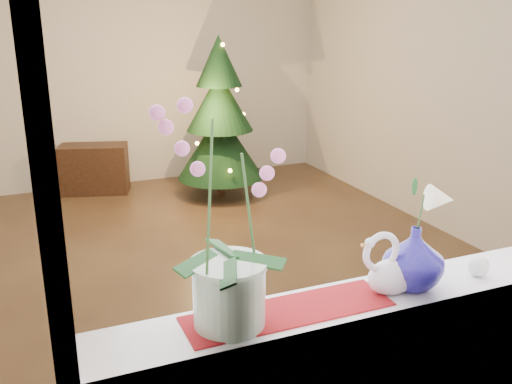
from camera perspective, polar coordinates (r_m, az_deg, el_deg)
ground at (r=4.42m, az=-6.04°, el=-7.41°), size 5.00×5.00×0.00m
wall_back at (r=6.47m, az=-13.08°, el=12.58°), size 4.50×0.10×2.70m
wall_front at (r=1.83m, az=16.14°, el=0.85°), size 4.50×0.10×2.70m
wall_right at (r=5.14m, az=18.63°, el=10.98°), size 0.10×5.00×2.70m
windowsill at (r=2.09m, az=12.86°, el=-10.11°), size 2.20×0.26×0.04m
window_frame at (r=1.79m, az=16.49°, el=11.93°), size 2.22×0.06×1.60m
runner at (r=1.90m, az=3.30°, el=-11.81°), size 0.70×0.20×0.01m
orchid_pot at (r=1.68m, az=-2.84°, el=-2.59°), size 0.32×0.32×0.71m
swan at (r=2.03m, az=13.58°, el=-6.94°), size 0.28×0.20×0.22m
blue_vase at (r=2.08m, az=15.55°, el=-5.91°), size 0.33×0.33×0.26m
lily at (r=2.00m, az=16.07°, el=0.03°), size 0.14×0.08×0.19m
paperweight at (r=2.27m, az=21.36°, el=-6.91°), size 0.10×0.10×0.08m
xmas_tree at (r=5.92m, az=-3.64°, el=7.44°), size 0.90×0.90×1.65m
side_table at (r=6.34m, az=-15.84°, el=2.25°), size 0.76×0.53×0.52m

